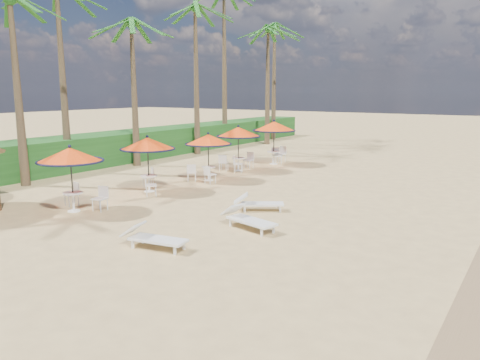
# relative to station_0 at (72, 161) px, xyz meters

# --- Properties ---
(ground) EXTENTS (160.00, 160.00, 0.00)m
(ground) POSITION_rel_station_0_xyz_m (5.32, 0.21, -1.89)
(ground) COLOR tan
(ground) RESTS_ON ground
(scrub_hedge) EXTENTS (3.00, 40.00, 1.80)m
(scrub_hedge) POSITION_rel_station_0_xyz_m (-8.18, 11.21, -0.99)
(scrub_hedge) COLOR #194716
(scrub_hedge) RESTS_ON ground
(station_0) EXTENTS (2.38, 2.38, 2.48)m
(station_0) POSITION_rel_station_0_xyz_m (0.00, 0.00, 0.00)
(station_0) COLOR black
(station_0) RESTS_ON ground
(station_1) EXTENTS (2.40, 2.40, 2.50)m
(station_1) POSITION_rel_station_0_xyz_m (-0.11, 3.99, 0.02)
(station_1) COLOR black
(station_1) RESTS_ON ground
(station_2) EXTENTS (2.30, 2.30, 2.40)m
(station_2) POSITION_rel_station_0_xyz_m (0.52, 7.42, -0.06)
(station_2) COLOR black
(station_2) RESTS_ON ground
(station_3) EXTENTS (2.43, 2.46, 2.54)m
(station_3) POSITION_rel_station_0_xyz_m (0.17, 10.66, -0.04)
(station_3) COLOR black
(station_3) RESTS_ON ground
(station_4) EXTENTS (2.58, 2.59, 2.69)m
(station_4) POSITION_rel_station_0_xyz_m (0.67, 13.86, 0.16)
(station_4) COLOR black
(station_4) RESTS_ON ground
(lounger_near) EXTENTS (2.02, 0.95, 0.70)m
(lounger_near) POSITION_rel_station_0_xyz_m (5.28, -1.47, -1.56)
(lounger_near) COLOR white
(lounger_near) RESTS_ON ground
(lounger_mid) EXTENTS (2.15, 1.13, 0.74)m
(lounger_mid) POSITION_rel_station_0_xyz_m (6.49, 1.63, -1.54)
(lounger_mid) COLOR white
(lounger_mid) RESTS_ON ground
(lounger_far) EXTENTS (1.87, 1.47, 0.66)m
(lounger_far) POSITION_rel_station_0_xyz_m (5.59, 3.75, -1.58)
(lounger_far) COLOR white
(lounger_far) RESTS_ON ground
(palm_1) EXTENTS (5.00, 5.00, 8.58)m
(palm_1) POSITION_rel_station_0_xyz_m (-5.92, 1.78, 5.93)
(palm_1) COLOR brown
(palm_1) RESTS_ON ground
(palm_2) EXTENTS (5.00, 5.00, 9.62)m
(palm_2) POSITION_rel_station_0_xyz_m (-7.24, 5.17, 6.91)
(palm_2) COLOR brown
(palm_2) RESTS_ON ground
(palm_3) EXTENTS (5.00, 5.00, 8.36)m
(palm_3) POSITION_rel_station_0_xyz_m (-5.85, 8.89, 5.72)
(palm_3) COLOR brown
(palm_3) RESTS_ON ground
(palm_4) EXTENTS (5.00, 5.00, 10.03)m
(palm_4) POSITION_rel_station_0_xyz_m (-6.11, 14.97, 7.29)
(palm_4) COLOR brown
(palm_4) RESTS_ON ground
(palm_5) EXTENTS (5.00, 5.00, 11.96)m
(palm_5) POSITION_rel_station_0_xyz_m (-7.05, 19.65, 9.08)
(palm_5) COLOR brown
(palm_5) RESTS_ON ground
(palm_6) EXTENTS (5.00, 5.00, 9.40)m
(palm_6) POSITION_rel_station_0_xyz_m (-5.00, 22.79, 6.70)
(palm_6) COLOR brown
(palm_6) RESTS_ON ground
(palm_7) EXTENTS (5.00, 5.00, 10.12)m
(palm_7) POSITION_rel_station_0_xyz_m (-6.50, 26.50, 7.38)
(palm_7) COLOR brown
(palm_7) RESTS_ON ground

